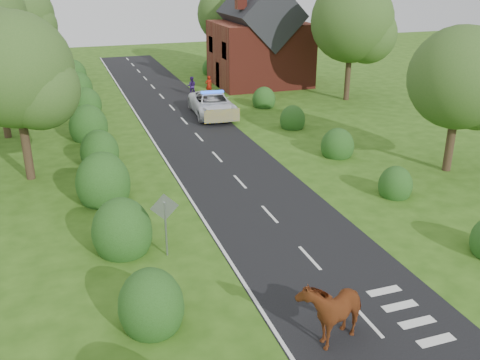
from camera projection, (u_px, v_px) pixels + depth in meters
name	position (u px, v px, depth m)	size (l,w,h in m)	color
ground	(310.00, 258.00, 20.02)	(120.00, 120.00, 0.00)	#2E5414
road	(203.00, 142.00, 33.16)	(6.00, 70.00, 0.02)	black
road_markings	(186.00, 155.00, 30.85)	(4.96, 70.00, 0.01)	white
hedgerow_left	(100.00, 159.00, 28.01)	(2.75, 50.41, 3.00)	#224817
hedgerow_right	(327.00, 140.00, 31.63)	(2.10, 45.78, 2.10)	#224817
tree_left_a	(20.00, 75.00, 25.45)	(5.74, 5.60, 8.38)	#332316
tree_left_d	(24.00, 18.00, 49.71)	(6.15, 6.00, 8.89)	#332316
tree_right_a	(465.00, 82.00, 26.79)	(5.33, 5.20, 7.56)	#332316
tree_right_b	(356.00, 24.00, 41.26)	(6.56, 6.40, 9.40)	#332316
tree_right_c	(230.00, 16.00, 53.99)	(6.15, 6.00, 8.58)	#332316
road_sign	(165.00, 216.00, 19.63)	(1.06, 0.08, 2.53)	gray
house	(260.00, 42.00, 47.76)	(8.00, 7.40, 9.17)	maroon
cow	(331.00, 312.00, 15.56)	(1.25, 2.36, 1.67)	brown
police_van	(213.00, 104.00, 38.67)	(3.15, 6.18, 1.80)	white
pedestrian_red	(209.00, 85.00, 44.85)	(0.58, 0.38, 1.60)	maroon
pedestrian_purple	(192.00, 86.00, 44.72)	(0.76, 0.59, 1.57)	#32195D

